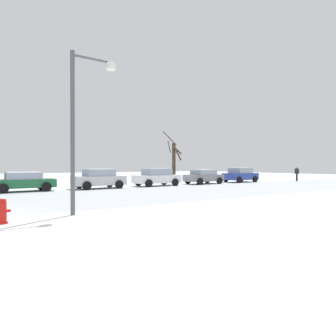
{
  "coord_description": "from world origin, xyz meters",
  "views": [
    {
      "loc": [
        1.02,
        -12.26,
        1.79
      ],
      "look_at": [
        12.43,
        5.72,
        1.6
      ],
      "focal_mm": 30.79,
      "sensor_mm": 36.0,
      "label": 1
    }
  ],
  "objects_px": {
    "street_lamp": "(81,116)",
    "parked_car_silver": "(99,179)",
    "parked_car_green": "(24,181)",
    "pedestrian_crossing": "(297,173)",
    "parked_car_blue": "(240,175)",
    "fire_hydrant": "(3,210)",
    "parked_car_gray": "(204,176)",
    "parked_car_white": "(157,177)"
  },
  "relations": [
    {
      "from": "parked_car_silver",
      "to": "parked_car_white",
      "type": "distance_m",
      "value": 5.25
    },
    {
      "from": "street_lamp",
      "to": "parked_car_silver",
      "type": "relative_size",
      "value": 1.48
    },
    {
      "from": "street_lamp",
      "to": "parked_car_green",
      "type": "height_order",
      "value": "street_lamp"
    },
    {
      "from": "fire_hydrant",
      "to": "parked_car_gray",
      "type": "height_order",
      "value": "parked_car_gray"
    },
    {
      "from": "street_lamp",
      "to": "parked_car_white",
      "type": "xyz_separation_m",
      "value": [
        9.75,
        11.25,
        -2.81
      ]
    },
    {
      "from": "parked_car_green",
      "to": "parked_car_blue",
      "type": "height_order",
      "value": "parked_car_blue"
    },
    {
      "from": "fire_hydrant",
      "to": "parked_car_gray",
      "type": "bearing_deg",
      "value": 33.63
    },
    {
      "from": "street_lamp",
      "to": "parked_car_silver",
      "type": "height_order",
      "value": "street_lamp"
    },
    {
      "from": "fire_hydrant",
      "to": "parked_car_green",
      "type": "relative_size",
      "value": 0.21
    },
    {
      "from": "pedestrian_crossing",
      "to": "parked_car_blue",
      "type": "bearing_deg",
      "value": 166.43
    },
    {
      "from": "parked_car_green",
      "to": "parked_car_gray",
      "type": "distance_m",
      "value": 15.74
    },
    {
      "from": "street_lamp",
      "to": "parked_car_green",
      "type": "bearing_deg",
      "value": 93.72
    },
    {
      "from": "parked_car_silver",
      "to": "pedestrian_crossing",
      "type": "bearing_deg",
      "value": -3.86
    },
    {
      "from": "street_lamp",
      "to": "parked_car_gray",
      "type": "height_order",
      "value": "street_lamp"
    },
    {
      "from": "parked_car_silver",
      "to": "parked_car_blue",
      "type": "xyz_separation_m",
      "value": [
        15.74,
        0.22,
        0.02
      ]
    },
    {
      "from": "parked_car_green",
      "to": "pedestrian_crossing",
      "type": "relative_size",
      "value": 2.44
    },
    {
      "from": "parked_car_silver",
      "to": "fire_hydrant",
      "type": "bearing_deg",
      "value": -121.11
    },
    {
      "from": "parked_car_silver",
      "to": "parked_car_blue",
      "type": "bearing_deg",
      "value": 0.81
    },
    {
      "from": "parked_car_silver",
      "to": "parked_car_gray",
      "type": "distance_m",
      "value": 10.49
    },
    {
      "from": "fire_hydrant",
      "to": "parked_car_blue",
      "type": "xyz_separation_m",
      "value": [
        22.75,
        11.84,
        0.37
      ]
    },
    {
      "from": "parked_car_blue",
      "to": "pedestrian_crossing",
      "type": "height_order",
      "value": "pedestrian_crossing"
    },
    {
      "from": "parked_car_gray",
      "to": "parked_car_blue",
      "type": "relative_size",
      "value": 1.01
    },
    {
      "from": "street_lamp",
      "to": "pedestrian_crossing",
      "type": "bearing_deg",
      "value": 19.19
    },
    {
      "from": "parked_car_white",
      "to": "fire_hydrant",
      "type": "bearing_deg",
      "value": -136.33
    },
    {
      "from": "parked_car_white",
      "to": "parked_car_gray",
      "type": "bearing_deg",
      "value": -0.62
    },
    {
      "from": "parked_car_green",
      "to": "parked_car_silver",
      "type": "bearing_deg",
      "value": -2.5
    },
    {
      "from": "parked_car_silver",
      "to": "parked_car_blue",
      "type": "distance_m",
      "value": 15.74
    },
    {
      "from": "pedestrian_crossing",
      "to": "street_lamp",
      "type": "bearing_deg",
      "value": -160.81
    },
    {
      "from": "parked_car_silver",
      "to": "pedestrian_crossing",
      "type": "height_order",
      "value": "pedestrian_crossing"
    },
    {
      "from": "parked_car_green",
      "to": "pedestrian_crossing",
      "type": "height_order",
      "value": "pedestrian_crossing"
    },
    {
      "from": "parked_car_silver",
      "to": "pedestrian_crossing",
      "type": "distance_m",
      "value": 23.17
    },
    {
      "from": "parked_car_blue",
      "to": "pedestrian_crossing",
      "type": "distance_m",
      "value": 7.59
    },
    {
      "from": "street_lamp",
      "to": "parked_car_silver",
      "type": "distance_m",
      "value": 12.37
    },
    {
      "from": "fire_hydrant",
      "to": "pedestrian_crossing",
      "type": "bearing_deg",
      "value": 18.46
    },
    {
      "from": "fire_hydrant",
      "to": "parked_car_white",
      "type": "bearing_deg",
      "value": 43.67
    },
    {
      "from": "parked_car_green",
      "to": "parked_car_silver",
      "type": "relative_size",
      "value": 1.01
    },
    {
      "from": "parked_car_white",
      "to": "parked_car_gray",
      "type": "xyz_separation_m",
      "value": [
        5.25,
        -0.06,
        -0.06
      ]
    },
    {
      "from": "fire_hydrant",
      "to": "parked_car_white",
      "type": "relative_size",
      "value": 0.2
    },
    {
      "from": "street_lamp",
      "to": "parked_car_blue",
      "type": "relative_size",
      "value": 1.52
    },
    {
      "from": "parked_car_blue",
      "to": "parked_car_gray",
      "type": "bearing_deg",
      "value": -177.86
    },
    {
      "from": "fire_hydrant",
      "to": "street_lamp",
      "type": "height_order",
      "value": "street_lamp"
    },
    {
      "from": "parked_car_green",
      "to": "pedestrian_crossing",
      "type": "bearing_deg",
      "value": -3.6
    }
  ]
}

